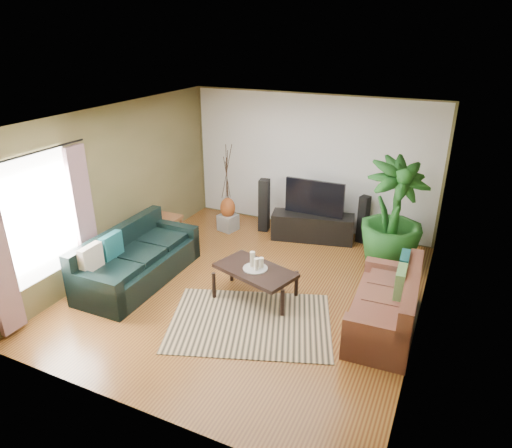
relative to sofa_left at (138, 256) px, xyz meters
The scene contains 27 objects.
floor 1.89m from the sofa_left, 15.07° to the left, with size 5.50×5.50×0.00m, color brown.
ceiling 2.93m from the sofa_left, 15.07° to the left, with size 5.50×5.50×0.00m, color white.
wall_back 3.80m from the sofa_left, 61.15° to the left, with size 5.00×5.00×0.00m, color brown.
wall_front 3.03m from the sofa_left, 51.93° to the right, with size 5.00×5.00×0.00m, color brown.
wall_left 1.27m from the sofa_left, 146.40° to the left, with size 5.50×5.50×0.00m, color brown.
wall_right 4.40m from the sofa_left, ahead, with size 5.50×5.50×0.00m, color brown.
backwall_panel 3.79m from the sofa_left, 61.08° to the left, with size 4.90×4.90×0.00m, color white.
window_pane 1.64m from the sofa_left, 122.03° to the right, with size 1.80×1.80×0.00m, color white.
curtain_far 1.04m from the sofa_left, 150.33° to the right, with size 0.08×0.35×2.20m, color gray.
curtain_rod 2.28m from the sofa_left, 120.15° to the right, with size 0.03×0.03×1.90m, color black.
sofa_left is the anchor object (origin of this frame).
sofa_right 3.87m from the sofa_left, ahead, with size 1.77×0.80×0.85m, color brown.
area_rug 2.22m from the sofa_left, ahead, with size 2.24×1.59×0.01m, color tan.
coffee_table 1.97m from the sofa_left, ahead, with size 1.20×0.65×0.49m, color black.
candle_tray 1.96m from the sofa_left, ahead, with size 0.37×0.37×0.02m, color gray.
candle_tall 1.92m from the sofa_left, 10.31° to the left, with size 0.08×0.08×0.24m, color beige.
candle_mid 2.00m from the sofa_left, ahead, with size 0.08×0.08×0.19m, color beige.
candle_short 2.05m from the sofa_left, 10.48° to the left, with size 0.08×0.08×0.15m, color beige.
tv_stand 3.37m from the sofa_left, 52.14° to the left, with size 1.56×0.47×0.52m, color black.
television 3.41m from the sofa_left, 52.35° to the left, with size 1.14×0.06×0.68m, color black.
speaker_left 2.87m from the sofa_left, 68.99° to the left, with size 0.19×0.21×1.07m, color black.
speaker_right 4.20m from the sofa_left, 45.17° to the left, with size 0.17×0.18×0.92m, color black.
potted_plant 4.25m from the sofa_left, 31.68° to the left, with size 1.05×1.05×1.88m, color #1B511B.
plant_pot 4.22m from the sofa_left, 31.68° to the left, with size 0.35×0.35×0.27m, color black.
pedestal 2.41m from the sofa_left, 81.21° to the left, with size 0.33×0.33×0.33m, color gray.
vase 2.40m from the sofa_left, 81.21° to the left, with size 0.30×0.30×0.42m, color brown.
side_table 1.30m from the sofa_left, 106.94° to the left, with size 0.54×0.54×0.57m, color brown.
Camera 1 is at (2.69, -5.61, 3.82)m, focal length 32.00 mm.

